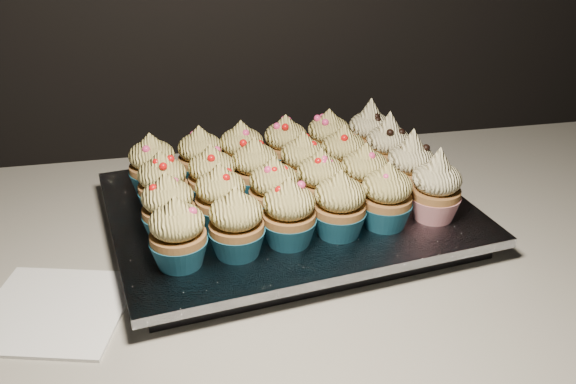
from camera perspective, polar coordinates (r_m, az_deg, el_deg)
The scene contains 28 objects.
worktop at distance 0.84m, azimuth 3.08°, elevation -5.02°, with size 2.44×0.64×0.04m, color beige.
napkin at distance 0.74m, azimuth -20.08°, elevation -9.86°, with size 0.15×0.15×0.00m, color white.
baking_tray at distance 0.84m, azimuth 0.00°, elevation -2.36°, with size 0.41×0.31×0.02m, color black.
foil_lining at distance 0.83m, azimuth -0.00°, elevation -1.34°, with size 0.45×0.35×0.01m, color silver.
cupcake_0 at distance 0.70m, azimuth -9.77°, elevation -3.73°, with size 0.06×0.06×0.08m.
cupcake_1 at distance 0.71m, azimuth -4.60°, elevation -2.89°, with size 0.06×0.06×0.08m.
cupcake_2 at distance 0.73m, azimuth 0.08°, elevation -1.96°, with size 0.06×0.06×0.08m.
cupcake_3 at distance 0.75m, azimuth 4.60°, elevation -1.24°, with size 0.06×0.06×0.08m.
cupcake_4 at distance 0.77m, azimuth 8.74°, elevation -0.47°, with size 0.06×0.06×0.08m.
cupcake_5 at distance 0.80m, azimuth 13.01°, elevation 0.31°, with size 0.06×0.06×0.10m.
cupcake_6 at distance 0.75m, azimuth -10.58°, elevation -1.44°, with size 0.06×0.06×0.08m.
cupcake_7 at distance 0.76m, azimuth -6.00°, elevation -0.58°, with size 0.06×0.06×0.08m.
cupcake_8 at distance 0.78m, azimuth -1.25°, elevation 0.07°, with size 0.06×0.06×0.08m.
cupcake_9 at distance 0.80m, azimuth 2.90°, elevation 0.84°, with size 0.06×0.06×0.08m.
cupcake_10 at distance 0.82m, azimuth 6.79°, elevation 1.37°, with size 0.06×0.06×0.08m.
cupcake_11 at distance 0.85m, azimuth 10.80°, elevation 2.12°, with size 0.06×0.06×0.10m.
cupcake_12 at distance 0.81m, azimuth -11.06°, elevation 0.63°, with size 0.06×0.06×0.08m.
cupcake_13 at distance 0.82m, azimuth -6.74°, elevation 1.25°, with size 0.06×0.06×0.08m.
cupcake_14 at distance 0.83m, azimuth -2.94°, elevation 1.96°, with size 0.06×0.06×0.08m.
cupcake_15 at distance 0.85m, azimuth 1.34°, elevation 2.48°, with size 0.06×0.06×0.08m.
cupcake_16 at distance 0.87m, azimuth 4.92°, elevation 3.15°, with size 0.06×0.06×0.08m.
cupcake_17 at distance 0.90m, azimuth 8.84°, elevation 3.84°, with size 0.06×0.06×0.10m.
cupcake_18 at distance 0.86m, azimuth -11.95°, elevation 2.29°, with size 0.06×0.06×0.08m.
cupcake_19 at distance 0.87m, azimuth -7.76°, elevation 3.03°, with size 0.06×0.06×0.08m.
cupcake_20 at distance 0.89m, azimuth -4.13°, elevation 3.55°, with size 0.06×0.06×0.08m.
cupcake_21 at distance 0.90m, azimuth -0.20°, elevation 4.13°, with size 0.06×0.06×0.08m.
cupcake_22 at distance 0.93m, azimuth 3.61°, elevation 4.68°, with size 0.06×0.06×0.08m.
cupcake_23 at distance 0.95m, azimuth 7.24°, elevation 5.16°, with size 0.06×0.06×0.10m.
Camera 1 is at (-0.19, 1.02, 1.33)m, focal length 40.00 mm.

